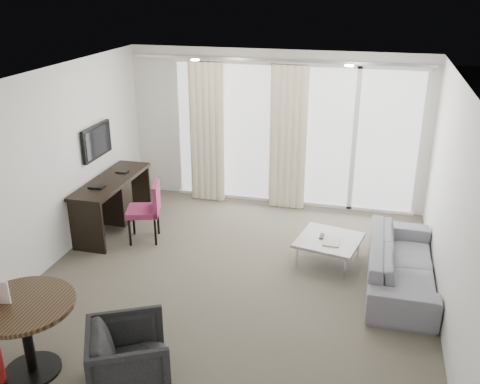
% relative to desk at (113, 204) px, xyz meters
% --- Properties ---
extents(floor, '(5.00, 6.00, 0.00)m').
position_rel_desk_xyz_m(floor, '(2.20, -1.31, -0.41)').
color(floor, '#544E41').
rests_on(floor, ground).
extents(ceiling, '(5.00, 6.00, 0.00)m').
position_rel_desk_xyz_m(ceiling, '(2.20, -1.31, 2.19)').
color(ceiling, white).
rests_on(ceiling, ground).
extents(wall_left, '(0.00, 6.00, 2.60)m').
position_rel_desk_xyz_m(wall_left, '(-0.30, -1.31, 0.89)').
color(wall_left, silver).
rests_on(wall_left, ground).
extents(wall_right, '(0.00, 6.00, 2.60)m').
position_rel_desk_xyz_m(wall_right, '(4.70, -1.31, 0.89)').
color(wall_right, silver).
rests_on(wall_right, ground).
extents(wall_front, '(5.00, 0.00, 2.60)m').
position_rel_desk_xyz_m(wall_front, '(2.20, -4.31, 0.89)').
color(wall_front, silver).
rests_on(wall_front, ground).
extents(window_panel, '(4.00, 0.02, 2.38)m').
position_rel_desk_xyz_m(window_panel, '(2.50, 1.68, 0.79)').
color(window_panel, white).
rests_on(window_panel, ground).
extents(window_frame, '(4.10, 0.06, 2.44)m').
position_rel_desk_xyz_m(window_frame, '(2.50, 1.66, 0.79)').
color(window_frame, white).
rests_on(window_frame, ground).
extents(curtain_left, '(0.60, 0.20, 2.38)m').
position_rel_desk_xyz_m(curtain_left, '(1.05, 1.51, 0.79)').
color(curtain_left, beige).
rests_on(curtain_left, ground).
extents(curtain_right, '(0.60, 0.20, 2.38)m').
position_rel_desk_xyz_m(curtain_right, '(2.45, 1.51, 0.79)').
color(curtain_right, beige).
rests_on(curtain_right, ground).
extents(curtain_track, '(4.80, 0.04, 0.04)m').
position_rel_desk_xyz_m(curtain_track, '(2.20, 1.51, 2.04)').
color(curtain_track, '#B2B2B7').
rests_on(curtain_track, ceiling).
extents(downlight_a, '(0.12, 0.12, 0.02)m').
position_rel_desk_xyz_m(downlight_a, '(1.30, 0.29, 2.18)').
color(downlight_a, '#FFE0B2').
rests_on(downlight_a, ceiling).
extents(downlight_b, '(0.12, 0.12, 0.02)m').
position_rel_desk_xyz_m(downlight_b, '(3.40, 0.29, 2.18)').
color(downlight_b, '#FFE0B2').
rests_on(downlight_b, ceiling).
extents(desk, '(0.54, 1.73, 0.81)m').
position_rel_desk_xyz_m(desk, '(0.00, 0.00, 0.00)').
color(desk, black).
rests_on(desk, floor).
extents(tv, '(0.05, 0.80, 0.50)m').
position_rel_desk_xyz_m(tv, '(-0.26, 0.14, 0.94)').
color(tv, black).
rests_on(tv, wall_left).
extents(desk_chair, '(0.60, 0.58, 0.91)m').
position_rel_desk_xyz_m(desk_chair, '(0.61, -0.25, 0.05)').
color(desk_chair, '#8B284F').
rests_on(desk_chair, floor).
extents(round_table, '(1.02, 1.02, 0.80)m').
position_rel_desk_xyz_m(round_table, '(0.71, -3.21, -0.01)').
color(round_table, '#372716').
rests_on(round_table, floor).
extents(menu_card, '(0.13, 0.05, 0.23)m').
position_rel_desk_xyz_m(menu_card, '(0.56, -3.25, 0.31)').
color(menu_card, white).
rests_on(menu_card, round_table).
extents(tub_armchair, '(0.99, 0.99, 0.68)m').
position_rel_desk_xyz_m(tub_armchair, '(1.76, -3.17, -0.07)').
color(tub_armchair, black).
rests_on(tub_armchair, floor).
extents(coffee_table, '(0.95, 0.95, 0.36)m').
position_rel_desk_xyz_m(coffee_table, '(3.33, -0.28, -0.22)').
color(coffee_table, gray).
rests_on(coffee_table, floor).
extents(remote, '(0.06, 0.17, 0.02)m').
position_rel_desk_xyz_m(remote, '(3.23, -0.24, -0.05)').
color(remote, black).
rests_on(remote, coffee_table).
extents(magazine, '(0.22, 0.27, 0.02)m').
position_rel_desk_xyz_m(magazine, '(3.38, -0.37, -0.05)').
color(magazine, gray).
rests_on(magazine, coffee_table).
extents(sofa, '(0.80, 2.05, 0.60)m').
position_rel_desk_xyz_m(sofa, '(4.28, -0.62, -0.11)').
color(sofa, slate).
rests_on(sofa, floor).
extents(terrace_slab, '(5.60, 3.00, 0.12)m').
position_rel_desk_xyz_m(terrace_slab, '(2.50, 3.19, -0.47)').
color(terrace_slab, '#4D4D50').
rests_on(terrace_slab, ground).
extents(rattan_chair_a, '(0.74, 0.74, 0.87)m').
position_rel_desk_xyz_m(rattan_chair_a, '(2.93, 2.84, 0.03)').
color(rattan_chair_a, brown).
rests_on(rattan_chair_a, terrace_slab).
extents(rattan_chair_b, '(0.53, 0.53, 0.77)m').
position_rel_desk_xyz_m(rattan_chair_b, '(4.32, 3.72, -0.02)').
color(rattan_chair_b, brown).
rests_on(rattan_chair_b, terrace_slab).
extents(rattan_table, '(0.66, 0.66, 0.53)m').
position_rel_desk_xyz_m(rattan_table, '(3.56, 2.29, -0.14)').
color(rattan_table, brown).
rests_on(rattan_table, terrace_slab).
extents(balustrade, '(5.50, 0.06, 1.05)m').
position_rel_desk_xyz_m(balustrade, '(2.50, 4.64, 0.09)').
color(balustrade, '#B2B2B7').
rests_on(balustrade, terrace_slab).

